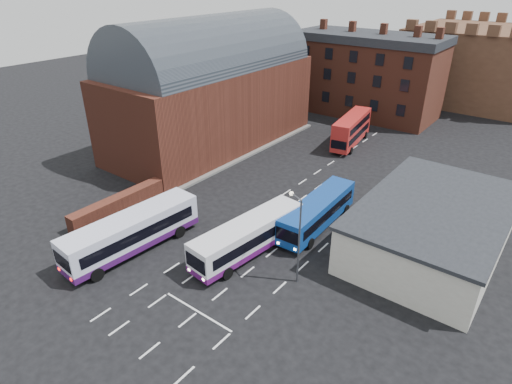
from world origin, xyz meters
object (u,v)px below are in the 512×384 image
Objects in this scene: bus_blue at (317,211)px; pedestrian_red at (73,245)px; bus_white_inbound at (248,235)px; street_lamp at (298,232)px; bus_red_double at (351,130)px; pedestrian_beige at (95,253)px; bus_white_outbound at (132,230)px.

bus_blue is 5.89× the size of pedestrian_red.
street_lamp is at bearing -179.58° from bus_white_inbound.
bus_blue is 20.69m from pedestrian_red.
pedestrian_red is at bearing 45.07° from bus_white_inbound.
bus_red_double is at bearing -73.91° from bus_white_inbound.
pedestrian_beige is (-11.33, -15.06, -0.96)m from bus_blue.
bus_white_outbound is 13.73m from street_lamp.
pedestrian_red is (-3.36, -3.42, -1.00)m from bus_white_outbound.
bus_blue is 7.49× the size of pedestrian_beige.
pedestrian_beige is at bearing 74.21° from bus_red_double.
pedestrian_red reaches higher than pedestrian_beige.
bus_blue is at bearing 54.54° from bus_white_outbound.
bus_white_inbound is 1.06× the size of bus_blue.
bus_white_inbound is at bearing 173.63° from street_lamp.
bus_white_inbound reaches higher than pedestrian_red.
bus_red_double is 29.51m from street_lamp.
bus_white_inbound is at bearing 68.87° from bus_blue.
bus_red_double is 35.85m from pedestrian_beige.
bus_white_inbound is at bearing -163.53° from pedestrian_beige.
bus_red_double is at bearing 108.54° from street_lamp.
pedestrian_beige is at bearing 51.01° from bus_blue.
bus_white_outbound is at bearing -159.14° from street_lamp.
street_lamp is at bearing -148.64° from pedestrian_red.
bus_red_double reaches higher than bus_blue.
street_lamp is (2.50, -7.42, 2.56)m from bus_blue.
street_lamp is 16.18m from pedestrian_beige.
bus_white_outbound reaches higher than pedestrian_red.
pedestrian_red is (-6.64, -36.14, -1.20)m from bus_red_double.
pedestrian_beige is at bearing -151.08° from street_lamp.
pedestrian_beige is at bearing -160.54° from pedestrian_red.
pedestrian_red is (-13.51, -15.66, -0.78)m from bus_blue.
street_lamp reaches higher than bus_blue.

